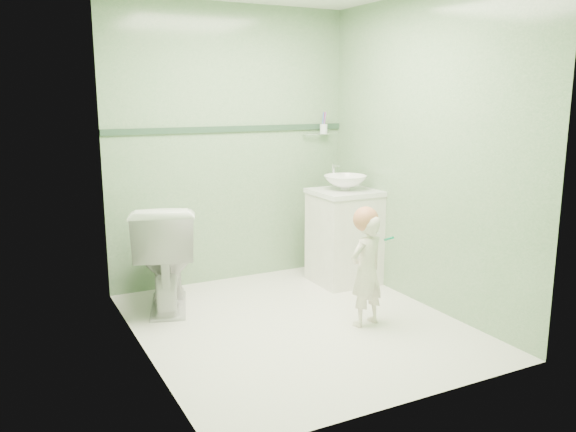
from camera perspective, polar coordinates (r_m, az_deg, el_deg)
ground at (r=4.34m, az=0.92°, el=-10.50°), size 2.50×2.50×0.00m
room_shell at (r=4.04m, az=0.98°, el=5.45°), size 2.50×2.54×2.40m
trim_stripe at (r=5.15m, az=-5.60°, el=8.43°), size 2.20×0.02×0.05m
vanity at (r=5.20m, az=5.48°, el=-2.14°), size 0.52×0.50×0.80m
counter at (r=5.11m, az=5.57°, el=2.32°), size 0.54×0.52×0.04m
basin at (r=5.10m, az=5.59°, el=3.25°), size 0.37×0.37×0.13m
faucet at (r=5.25m, az=4.52°, el=4.39°), size 0.03×0.13×0.18m
cup_holder at (r=5.49m, az=3.41°, el=8.47°), size 0.26×0.07×0.21m
toilet at (r=4.66m, az=-11.86°, el=-3.76°), size 0.69×0.92×0.84m
toddler at (r=4.24m, az=7.64°, el=-5.29°), size 0.33×0.26×0.81m
hair_cap at (r=4.17m, az=7.58°, el=-0.31°), size 0.18×0.18×0.18m
teal_toothbrush at (r=4.15m, az=9.69°, el=-2.14°), size 0.11×0.14×0.08m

